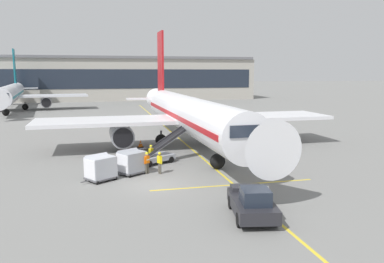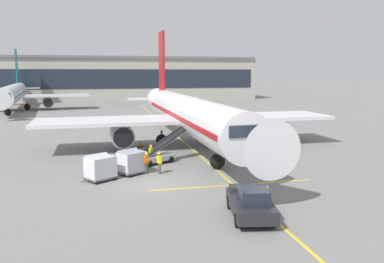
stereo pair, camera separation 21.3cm
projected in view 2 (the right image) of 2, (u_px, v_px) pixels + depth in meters
The scene contains 14 objects.
ground_plane at pixel (154, 185), 27.01m from camera, with size 600.00×600.00×0.00m, color slate.
parked_airplane at pixel (188, 114), 40.84m from camera, with size 31.53×41.18×13.72m.
belt_loader at pixel (157, 153), 33.54m from camera, with size 5.24×3.73×2.97m.
baggage_cart_lead at pixel (131, 161), 29.90m from camera, with size 2.71×2.44×1.91m.
baggage_cart_second at pixel (100, 167), 28.12m from camera, with size 2.71×2.44×1.91m.
pushback_tug at pixel (251, 203), 20.89m from camera, with size 2.83×4.70×1.83m.
ground_crew_by_loader at pixel (147, 161), 29.93m from camera, with size 0.46×0.43×1.74m.
ground_crew_by_carts at pixel (159, 161), 29.94m from camera, with size 0.39×0.52×1.74m.
ground_crew_marshaller at pixel (151, 153), 32.90m from camera, with size 0.43×0.44×1.74m.
safety_cone_engine_keepout at pixel (141, 144), 40.67m from camera, with size 0.70×0.70×0.79m.
apron_guidance_line_lead_in at pixel (190, 147), 40.65m from camera, with size 0.20×110.00×0.01m.
apron_guidance_line_stop_bar at pixel (233, 185), 27.07m from camera, with size 12.00×0.20×0.01m.
terminal_building at pixel (71, 79), 110.61m from camera, with size 106.21×19.43×12.35m.
distant_airplane at pixel (12, 94), 79.25m from camera, with size 31.39×40.43×13.53m.
Camera 2 is at (-3.22, -26.05, 7.88)m, focal length 35.79 mm.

